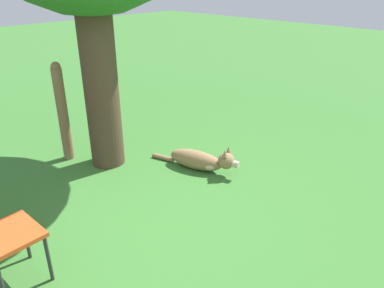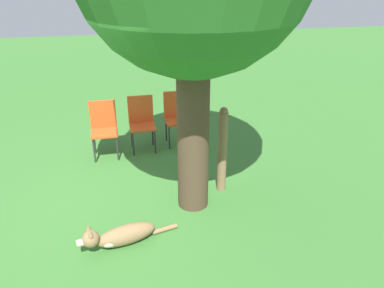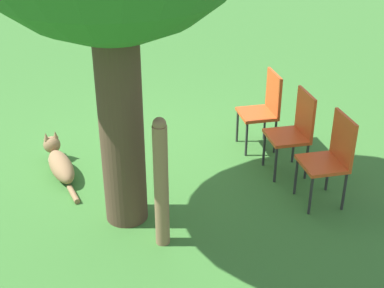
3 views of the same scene
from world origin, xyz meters
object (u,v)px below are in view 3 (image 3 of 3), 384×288
object	(u,v)px
dog	(59,162)
red_chair_0	(264,106)
red_chair_1	(295,128)
red_chair_2	(331,155)
fence_post	(161,183)

from	to	relation	value
dog	red_chair_0	distance (m)	2.49
dog	red_chair_1	size ratio (longest dim) A/B	1.24
dog	red_chair_1	xyz separation A→B (m)	(-2.59, 0.49, 0.41)
dog	red_chair_2	bearing A→B (deg)	-127.30
dog	red_chair_1	bearing A→B (deg)	-115.33
red_chair_0	red_chair_2	bearing A→B (deg)	100.99
fence_post	red_chair_0	bearing A→B (deg)	-132.13
fence_post	dog	bearing A→B (deg)	-57.42
red_chair_0	red_chair_1	world-z (taller)	same
fence_post	red_chair_2	world-z (taller)	fence_post
dog	red_chair_2	distance (m)	2.98
dog	red_chair_2	size ratio (longest dim) A/B	1.24
dog	red_chair_1	distance (m)	2.67
red_chair_2	red_chair_1	bearing A→B (deg)	-79.01
dog	red_chair_0	bearing A→B (deg)	-100.90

